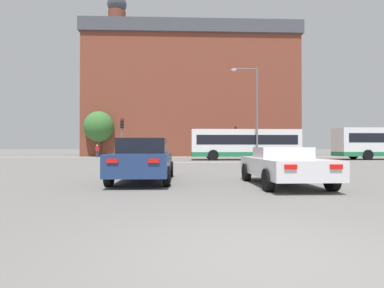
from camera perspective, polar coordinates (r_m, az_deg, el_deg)
The scene contains 13 objects.
ground_plane at distance 3.68m, azimuth 13.39°, elevation -20.09°, with size 400.00×400.00×0.00m, color #605E5B.
stop_line_strip at distance 24.54m, azimuth 0.03°, elevation -3.50°, with size 9.58×0.30×0.01m, color silver.
far_pavement at distance 37.99m, azimuth -0.74°, elevation -2.48°, with size 70.65×2.50×0.01m, color gray.
brick_civic_building at distance 48.37m, azimuth -0.38°, elevation 9.23°, with size 30.67×15.20×25.45m.
car_saloon_left at distance 11.02m, azimuth -9.13°, elevation -2.93°, with size 2.04×4.89×1.54m.
car_roadster_right at distance 10.13m, azimuth 17.00°, elevation -3.94°, with size 2.06×4.31×1.23m.
bus_crossing_lead at distance 29.63m, azimuth 10.00°, elevation 0.04°, with size 10.41×2.71×2.94m.
traffic_light_far_right at distance 38.12m, azimuth 8.34°, elevation 1.45°, with size 0.26×0.31×3.86m.
traffic_light_near_left at distance 25.79m, azimuth -13.20°, elevation 2.14°, with size 0.26×0.31×3.63m.
street_lamp_junction at distance 27.82m, azimuth 11.52°, elevation 7.40°, with size 2.44×0.36×8.48m.
pedestrian_waiting at distance 38.95m, azimuth 15.62°, elevation -1.04°, with size 0.35×0.45×1.62m.
pedestrian_walking_east at distance 38.63m, azimuth -17.62°, elevation -1.09°, with size 0.44×0.32×1.56m.
tree_by_building at distance 41.35m, azimuth -17.32°, elevation 3.17°, with size 3.86×3.86×5.99m.
Camera 1 is at (-0.93, -3.35, 1.23)m, focal length 28.00 mm.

